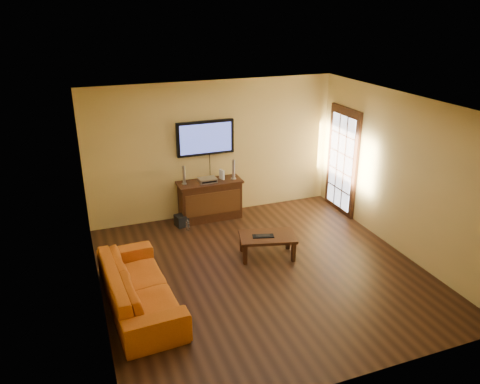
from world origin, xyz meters
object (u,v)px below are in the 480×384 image
coffee_table (267,238)px  sofa (139,280)px  speaker_right (234,170)px  speaker_left (184,176)px  television (205,138)px  keyboard (263,236)px  av_receiver (207,180)px  bottle (188,225)px  media_console (210,200)px  subwoofer (182,220)px  game_console (222,174)px

coffee_table → sofa: (-2.26, -0.65, 0.09)m
speaker_right → speaker_left: bearing=176.3°
television → sofa: size_ratio=0.53×
speaker_right → keyboard: size_ratio=1.03×
av_receiver → bottle: size_ratio=1.63×
coffee_table → av_receiver: av_receiver is taller
bottle → keyboard: bearing=-57.5°
media_console → av_receiver: size_ratio=3.67×
coffee_table → keyboard: keyboard is taller
media_console → television: television is taller
coffee_table → av_receiver: (-0.50, 1.80, 0.49)m
keyboard → speaker_right: bearing=86.0°
sofa → bottle: sofa is taller
coffee_table → television: bearing=102.6°
television → subwoofer: (-0.63, -0.34, -1.50)m
media_console → subwoofer: (-0.63, -0.14, -0.29)m
game_console → sofa: bearing=-145.7°
speaker_left → speaker_right: speaker_right is taller
television → bottle: bearing=-135.1°
television → game_console: bearing=-31.2°
subwoofer → bottle: subwoofer is taller
media_console → television: size_ratio=1.12×
speaker_left → av_receiver: (0.45, -0.05, -0.13)m
media_console → sofa: bearing=-126.4°
av_receiver → keyboard: bearing=-78.6°
coffee_table → bottle: coffee_table is taller
coffee_table → speaker_right: speaker_right is taller
speaker_left → media_console: bearing=-4.2°
coffee_table → game_console: (-0.18, 1.85, 0.55)m
coffee_table → av_receiver: 1.93m
bottle → game_console: bearing=25.7°
sofa → speaker_right: size_ratio=5.54×
speaker_left → game_console: (0.77, 0.00, -0.07)m
media_console → av_receiver: (-0.05, -0.01, 0.43)m
game_console → subwoofer: bearing=175.4°
sofa → speaker_right: 3.40m
television → av_receiver: 0.81m
television → keyboard: 2.38m
av_receiver → speaker_left: bearing=172.8°
subwoofer → sofa: bearing=-130.6°
speaker_right → bottle: 1.41m
sofa → keyboard: bearing=-77.0°
game_console → speaker_left: bearing=164.3°
sofa → game_console: game_console is taller
coffee_table → speaker_left: 2.17m
sofa → subwoofer: sofa is taller
subwoofer → speaker_left: bearing=39.8°
game_console → av_receiver: bearing=173.0°
media_console → television: 1.23m
speaker_left → keyboard: (0.86, -1.86, -0.55)m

